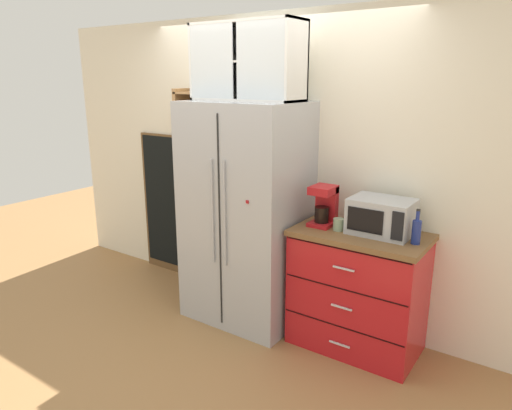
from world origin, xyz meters
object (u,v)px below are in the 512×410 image
Objects in this scene: bottle_cobalt at (417,229)px; refrigerator at (246,214)px; mug_red at (360,228)px; chalkboard_menu at (166,204)px; microwave at (381,216)px; coffee_maker at (324,205)px; mug_sage at (339,224)px.

refrigerator is at bearing -177.94° from bottle_cobalt.
bottle_cobalt is (0.40, 0.02, 0.06)m from mug_red.
microwave is at bearing -4.85° from chalkboard_menu.
chalkboard_menu is at bearing 175.15° from microwave.
microwave is 3.96× the size of mug_red.
coffee_maker is 1.26× the size of bottle_cobalt.
coffee_maker reaches higher than bottle_cobalt.
refrigerator is 0.70m from coffee_maker.
microwave is 0.30× the size of chalkboard_menu.
microwave is 2.43m from chalkboard_menu.
mug_red is (-0.12, -0.09, -0.09)m from microwave.
refrigerator reaches higher than microwave.
microwave reaches higher than mug_red.
refrigerator is 5.97× the size of coffee_maker.
microwave is 0.18m from mug_red.
mug_sage is 0.56m from bottle_cobalt.
microwave is at bearing 6.31° from refrigerator.
microwave is at bearing 5.50° from coffee_maker.
coffee_maker is 2.59× the size of mug_sage.
mug_sage is (0.16, -0.06, -0.11)m from coffee_maker.
coffee_maker reaches higher than mug_red.
mug_sage is at bearing -8.22° from chalkboard_menu.
mug_red is (0.31, -0.05, -0.11)m from coffee_maker.
chalkboard_menu reaches higher than bottle_cobalt.
coffee_maker is 0.21× the size of chalkboard_menu.
refrigerator is at bearing -178.03° from mug_red.
refrigerator is at bearing -14.27° from chalkboard_menu.
coffee_maker is 0.20m from mug_sage.
mug_red is at bearing -144.27° from microwave.
chalkboard_menu is at bearing 172.67° from mug_red.
mug_sage is at bearing -176.97° from bottle_cobalt.
mug_red is (0.99, 0.03, 0.05)m from refrigerator.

